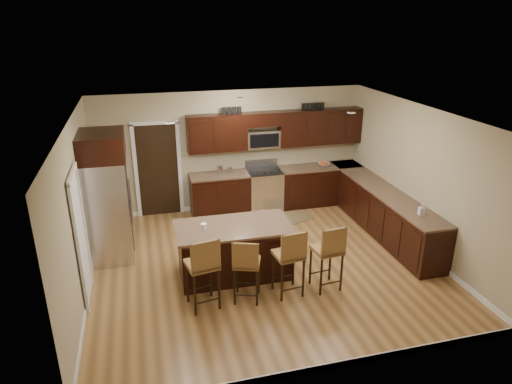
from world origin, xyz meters
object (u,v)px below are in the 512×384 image
object	(u,v)px
range	(264,189)
stool_extra	(329,250)
stool_left	(203,265)
stool_right	(290,255)
refrigerator	(107,196)
island	(234,252)
stool_mid	(246,264)

from	to	relation	value
range	stool_extra	size ratio (longest dim) A/B	0.97
stool_left	stool_right	xyz separation A→B (m)	(1.36, 0.00, -0.03)
stool_left	refrigerator	size ratio (longest dim) A/B	0.51
island	range	bearing A→B (deg)	64.86
stool_left	stool_mid	bearing A→B (deg)	-9.66
stool_mid	refrigerator	distance (m)	2.93
island	stool_mid	xyz separation A→B (m)	(0.01, -0.84, 0.24)
refrigerator	stool_right	bearing A→B (deg)	-36.53
island	stool_extra	xyz separation A→B (m)	(1.37, -0.85, 0.29)
range	stool_right	size ratio (longest dim) A/B	0.97
range	stool_right	bearing A→B (deg)	-98.94
stool_mid	stool_right	world-z (taller)	stool_right
range	island	xyz separation A→B (m)	(-1.27, -2.64, -0.04)
refrigerator	stool_mid	bearing A→B (deg)	-44.75
range	stool_left	bearing A→B (deg)	-118.64
stool_left	refrigerator	bearing A→B (deg)	113.86
stool_mid	range	bearing A→B (deg)	89.39
stool_left	stool_extra	xyz separation A→B (m)	(2.01, 0.00, -0.03)
stool_left	stool_right	bearing A→B (deg)	-10.39
stool_left	refrigerator	distance (m)	2.51
stool_mid	stool_extra	distance (m)	1.35
stool_right	stool_extra	distance (m)	0.65
stool_mid	refrigerator	xyz separation A→B (m)	(-2.05, 2.03, 0.53)
stool_mid	stool_right	bearing A→B (deg)	18.56
range	stool_right	xyz separation A→B (m)	(-0.55, -3.49, 0.24)
island	stool_left	xyz separation A→B (m)	(-0.64, -0.85, 0.32)
stool_mid	stool_left	bearing A→B (deg)	-160.02
stool_mid	stool_right	size ratio (longest dim) A/B	0.94
island	stool_mid	bearing A→B (deg)	-88.60
stool_mid	refrigerator	bearing A→B (deg)	154.41
refrigerator	stool_extra	xyz separation A→B (m)	(3.40, -2.04, -0.48)
stool_right	range	bearing A→B (deg)	74.90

